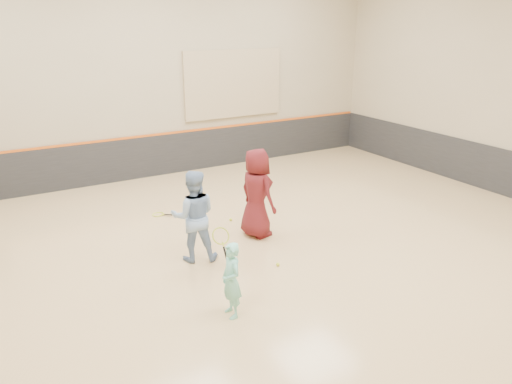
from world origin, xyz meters
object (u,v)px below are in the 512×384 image
girl (231,280)px  instructor (194,216)px  spare_racket (158,213)px  young_man (257,193)px

girl → instructor: bearing=175.3°
instructor → spare_racket: bearing=-72.0°
instructor → spare_racket: (0.14, 2.53, -0.84)m
girl → young_man: size_ratio=0.64×
girl → spare_racket: 4.63m
young_man → instructor: bearing=93.1°
spare_racket → instructor: bearing=-93.2°
young_man → spare_racket: 2.74m
girl → young_man: (1.86, 2.43, 0.34)m
girl → young_man: young_man is taller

